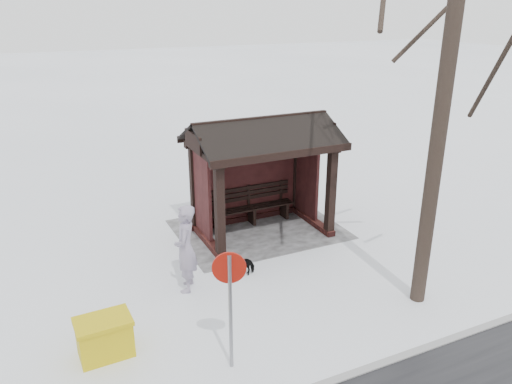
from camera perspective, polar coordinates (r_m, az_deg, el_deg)
ground at (r=13.18m, az=0.65°, el=-4.63°), size 120.00×120.00×0.00m
kerb at (r=9.26m, az=16.33°, el=-17.65°), size 120.00×0.15×0.06m
trampled_patch at (r=13.34m, az=0.27°, el=-4.27°), size 4.20×3.20×0.02m
bus_shelter at (r=12.55m, az=0.37°, el=4.63°), size 3.60×2.40×3.09m
pedestrian at (r=10.37m, az=-8.05°, el=-6.42°), size 0.69×0.81×1.88m
dog at (r=11.15m, az=-1.77°, el=-8.20°), size 0.64×0.39×0.50m
grit_bin at (r=9.14m, az=-16.91°, el=-15.57°), size 0.95×0.67×0.71m
road_sign at (r=7.90m, az=-3.04°, el=-10.55°), size 0.51×0.23×2.11m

